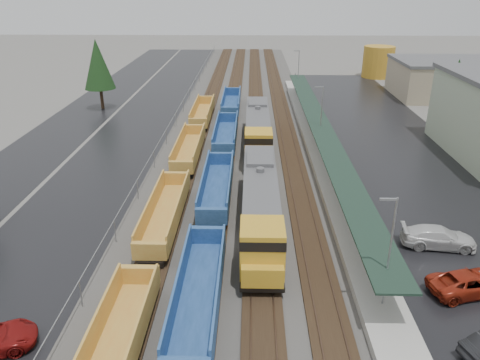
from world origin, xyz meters
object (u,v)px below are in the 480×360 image
object	(u,v)px
locomotive_lead	(260,206)
locomotive_trail	(258,130)
storage_tank	(378,62)
well_string_blue	(210,230)
parked_car_east_b	(469,283)
parked_car_east_c	(439,237)
well_string_yellow	(146,267)

from	to	relation	value
locomotive_lead	locomotive_trail	world-z (taller)	same
locomotive_trail	storage_tank	distance (m)	53.69
well_string_blue	storage_tank	xyz separation A→B (m)	(30.16, 69.79, 2.06)
well_string_blue	locomotive_trail	bearing A→B (deg)	80.10
well_string_blue	parked_car_east_b	world-z (taller)	well_string_blue
well_string_blue	parked_car_east_c	size ratio (longest dim) A/B	16.99
parked_car_east_b	well_string_blue	bearing A→B (deg)	56.91
well_string_blue	parked_car_east_c	xyz separation A→B (m)	(17.91, -0.14, -0.36)
well_string_yellow	parked_car_east_c	bearing A→B (deg)	13.15
locomotive_trail	well_string_blue	bearing A→B (deg)	-99.90
well_string_blue	storage_tank	world-z (taller)	storage_tank
locomotive_lead	parked_car_east_c	distance (m)	14.15
well_string_yellow	storage_tank	size ratio (longest dim) A/B	14.61
locomotive_trail	parked_car_east_b	bearing A→B (deg)	-64.56
storage_tank	parked_car_east_c	world-z (taller)	storage_tank
locomotive_trail	well_string_blue	size ratio (longest dim) A/B	0.21
well_string_yellow	locomotive_trail	bearing A→B (deg)	74.15
parked_car_east_c	well_string_blue	bearing A→B (deg)	95.83
well_string_blue	storage_tank	bearing A→B (deg)	66.63
well_string_blue	parked_car_east_b	bearing A→B (deg)	-18.74
locomotive_lead	parked_car_east_b	size ratio (longest dim) A/B	3.65
locomotive_trail	well_string_blue	world-z (taller)	locomotive_trail
storage_tank	parked_car_east_c	xyz separation A→B (m)	(-12.25, -69.93, -2.42)
well_string_yellow	storage_tank	bearing A→B (deg)	65.53
parked_car_east_c	locomotive_trail	bearing A→B (deg)	37.38
well_string_blue	storage_tank	distance (m)	76.05
locomotive_trail	parked_car_east_b	world-z (taller)	locomotive_trail
parked_car_east_b	storage_tank	bearing A→B (deg)	-23.63
locomotive_trail	parked_car_east_b	distance (m)	32.09
well_string_yellow	locomotive_lead	bearing A→B (deg)	41.87
storage_tank	parked_car_east_b	world-z (taller)	storage_tank
locomotive_lead	well_string_blue	world-z (taller)	locomotive_lead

